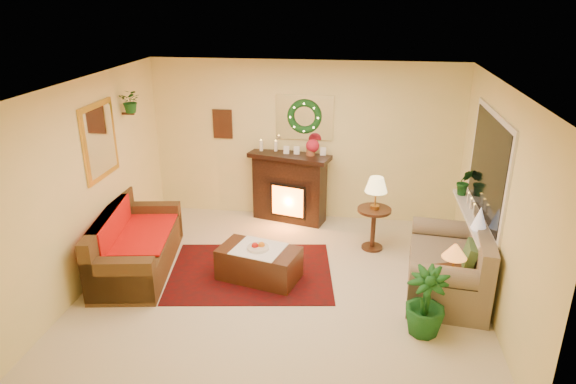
# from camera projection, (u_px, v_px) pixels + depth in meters

# --- Properties ---
(floor) EXTENTS (5.00, 5.00, 0.00)m
(floor) POSITION_uv_depth(u_px,v_px,m) (284.00, 283.00, 6.73)
(floor) COLOR beige
(floor) RESTS_ON ground
(ceiling) EXTENTS (5.00, 5.00, 0.00)m
(ceiling) POSITION_uv_depth(u_px,v_px,m) (284.00, 84.00, 5.78)
(ceiling) COLOR white
(ceiling) RESTS_ON ground
(wall_back) EXTENTS (5.00, 5.00, 0.00)m
(wall_back) POSITION_uv_depth(u_px,v_px,m) (304.00, 141.00, 8.33)
(wall_back) COLOR #EFD88C
(wall_back) RESTS_ON ground
(wall_front) EXTENTS (5.00, 5.00, 0.00)m
(wall_front) POSITION_uv_depth(u_px,v_px,m) (243.00, 289.00, 4.18)
(wall_front) COLOR #EFD88C
(wall_front) RESTS_ON ground
(wall_left) EXTENTS (4.50, 4.50, 0.00)m
(wall_left) POSITION_uv_depth(u_px,v_px,m) (92.00, 181.00, 6.58)
(wall_left) COLOR #EFD88C
(wall_left) RESTS_ON ground
(wall_right) EXTENTS (4.50, 4.50, 0.00)m
(wall_right) POSITION_uv_depth(u_px,v_px,m) (498.00, 202.00, 5.93)
(wall_right) COLOR #EFD88C
(wall_right) RESTS_ON ground
(area_rug) EXTENTS (2.37, 1.92, 0.01)m
(area_rug) POSITION_uv_depth(u_px,v_px,m) (251.00, 272.00, 6.98)
(area_rug) COLOR #410B03
(area_rug) RESTS_ON floor
(sofa) EXTENTS (1.16, 2.06, 0.84)m
(sofa) POSITION_uv_depth(u_px,v_px,m) (137.00, 240.00, 6.96)
(sofa) COLOR #412B1C
(sofa) RESTS_ON floor
(red_throw) EXTENTS (0.84, 1.36, 0.02)m
(red_throw) POSITION_uv_depth(u_px,v_px,m) (139.00, 233.00, 7.10)
(red_throw) COLOR #E83703
(red_throw) RESTS_ON sofa
(fireplace) EXTENTS (1.23, 0.65, 1.07)m
(fireplace) POSITION_uv_depth(u_px,v_px,m) (290.00, 188.00, 8.44)
(fireplace) COLOR black
(fireplace) RESTS_ON floor
(poinsettia) EXTENTS (0.21, 0.21, 0.21)m
(poinsettia) POSITION_uv_depth(u_px,v_px,m) (313.00, 146.00, 8.10)
(poinsettia) COLOR #B2182E
(poinsettia) RESTS_ON fireplace
(mantel_candle_a) EXTENTS (0.06, 0.06, 0.17)m
(mantel_candle_a) POSITION_uv_depth(u_px,v_px,m) (261.00, 146.00, 8.25)
(mantel_candle_a) COLOR white
(mantel_candle_a) RESTS_ON fireplace
(mantel_candle_b) EXTENTS (0.06, 0.06, 0.17)m
(mantel_candle_b) POSITION_uv_depth(u_px,v_px,m) (276.00, 146.00, 8.23)
(mantel_candle_b) COLOR silver
(mantel_candle_b) RESTS_ON fireplace
(mantel_mirror) EXTENTS (0.92, 0.02, 0.72)m
(mantel_mirror) POSITION_uv_depth(u_px,v_px,m) (305.00, 118.00, 8.17)
(mantel_mirror) COLOR white
(mantel_mirror) RESTS_ON wall_back
(wreath) EXTENTS (0.55, 0.11, 0.55)m
(wreath) POSITION_uv_depth(u_px,v_px,m) (304.00, 117.00, 8.12)
(wreath) COLOR #194719
(wreath) RESTS_ON wall_back
(wall_art) EXTENTS (0.32, 0.03, 0.48)m
(wall_art) POSITION_uv_depth(u_px,v_px,m) (223.00, 124.00, 8.40)
(wall_art) COLOR #381E11
(wall_art) RESTS_ON wall_back
(gold_mirror) EXTENTS (0.03, 0.84, 1.00)m
(gold_mirror) POSITION_uv_depth(u_px,v_px,m) (100.00, 141.00, 6.69)
(gold_mirror) COLOR gold
(gold_mirror) RESTS_ON wall_left
(hanging_plant) EXTENTS (0.33, 0.28, 0.36)m
(hanging_plant) POSITION_uv_depth(u_px,v_px,m) (132.00, 112.00, 7.29)
(hanging_plant) COLOR #194719
(hanging_plant) RESTS_ON wall_left
(loveseat) EXTENTS (1.09, 1.68, 0.92)m
(loveseat) POSITION_uv_depth(u_px,v_px,m) (448.00, 260.00, 6.45)
(loveseat) COLOR gray
(loveseat) RESTS_ON floor
(window_frame) EXTENTS (0.03, 1.86, 1.36)m
(window_frame) POSITION_uv_depth(u_px,v_px,m) (489.00, 166.00, 6.35)
(window_frame) COLOR white
(window_frame) RESTS_ON wall_right
(window_glass) EXTENTS (0.02, 1.70, 1.22)m
(window_glass) POSITION_uv_depth(u_px,v_px,m) (488.00, 166.00, 6.35)
(window_glass) COLOR black
(window_glass) RESTS_ON wall_right
(window_sill) EXTENTS (0.22, 1.86, 0.04)m
(window_sill) POSITION_uv_depth(u_px,v_px,m) (473.00, 216.00, 6.61)
(window_sill) COLOR white
(window_sill) RESTS_ON wall_right
(mini_tree) EXTENTS (0.19, 0.19, 0.28)m
(mini_tree) POSITION_uv_depth(u_px,v_px,m) (480.00, 218.00, 6.14)
(mini_tree) COLOR white
(mini_tree) RESTS_ON window_sill
(sill_plant) EXTENTS (0.27, 0.22, 0.50)m
(sill_plant) POSITION_uv_depth(u_px,v_px,m) (464.00, 182.00, 7.18)
(sill_plant) COLOR #1E491B
(sill_plant) RESTS_ON window_sill
(side_table_round) EXTENTS (0.56, 0.56, 0.64)m
(side_table_round) POSITION_uv_depth(u_px,v_px,m) (373.00, 228.00, 7.53)
(side_table_round) COLOR #451E0E
(side_table_round) RESTS_ON floor
(lamp_cream) EXTENTS (0.32, 0.32, 0.49)m
(lamp_cream) POSITION_uv_depth(u_px,v_px,m) (376.00, 193.00, 7.33)
(lamp_cream) COLOR #F1D681
(lamp_cream) RESTS_ON side_table_round
(end_table_square) EXTENTS (0.54, 0.54, 0.52)m
(end_table_square) POSITION_uv_depth(u_px,v_px,m) (451.00, 290.00, 6.08)
(end_table_square) COLOR black
(end_table_square) RESTS_ON floor
(lamp_tiffany) EXTENTS (0.29, 0.29, 0.42)m
(lamp_tiffany) POSITION_uv_depth(u_px,v_px,m) (454.00, 255.00, 5.88)
(lamp_tiffany) COLOR orange
(lamp_tiffany) RESTS_ON end_table_square
(coffee_table) EXTENTS (1.15, 0.81, 0.44)m
(coffee_table) POSITION_uv_depth(u_px,v_px,m) (259.00, 264.00, 6.77)
(coffee_table) COLOR black
(coffee_table) RESTS_ON floor
(fruit_bowl) EXTENTS (0.28, 0.28, 0.06)m
(fruit_bowl) POSITION_uv_depth(u_px,v_px,m) (258.00, 249.00, 6.66)
(fruit_bowl) COLOR silver
(fruit_bowl) RESTS_ON coffee_table
(floor_palm) EXTENTS (1.73, 1.73, 2.40)m
(floor_palm) POSITION_uv_depth(u_px,v_px,m) (426.00, 298.00, 5.59)
(floor_palm) COLOR #1A3A1A
(floor_palm) RESTS_ON floor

